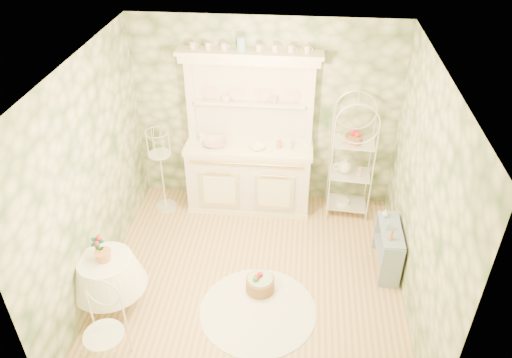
# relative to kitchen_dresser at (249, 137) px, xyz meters

# --- Properties ---
(floor) EXTENTS (3.60, 3.60, 0.00)m
(floor) POSITION_rel_kitchen_dresser_xyz_m (0.20, -1.52, -1.15)
(floor) COLOR tan
(floor) RESTS_ON ground
(ceiling) EXTENTS (3.60, 3.60, 0.00)m
(ceiling) POSITION_rel_kitchen_dresser_xyz_m (0.20, -1.52, 1.56)
(ceiling) COLOR white
(ceiling) RESTS_ON floor
(wall_left) EXTENTS (3.60, 3.60, 0.00)m
(wall_left) POSITION_rel_kitchen_dresser_xyz_m (-1.60, -1.52, 0.21)
(wall_left) COLOR beige
(wall_left) RESTS_ON floor
(wall_right) EXTENTS (3.60, 3.60, 0.00)m
(wall_right) POSITION_rel_kitchen_dresser_xyz_m (2.00, -1.52, 0.21)
(wall_right) COLOR beige
(wall_right) RESTS_ON floor
(wall_back) EXTENTS (3.60, 3.60, 0.00)m
(wall_back) POSITION_rel_kitchen_dresser_xyz_m (0.20, 0.28, 0.21)
(wall_back) COLOR beige
(wall_back) RESTS_ON floor
(wall_front) EXTENTS (3.60, 3.60, 0.00)m
(wall_front) POSITION_rel_kitchen_dresser_xyz_m (0.20, -3.32, 0.21)
(wall_front) COLOR beige
(wall_front) RESTS_ON floor
(kitchen_dresser) EXTENTS (1.87, 0.61, 2.29)m
(kitchen_dresser) POSITION_rel_kitchen_dresser_xyz_m (0.00, 0.00, 0.00)
(kitchen_dresser) COLOR white
(kitchen_dresser) RESTS_ON floor
(bakers_rack) EXTENTS (0.60, 0.45, 1.84)m
(bakers_rack) POSITION_rel_kitchen_dresser_xyz_m (1.40, -0.02, -0.23)
(bakers_rack) COLOR white
(bakers_rack) RESTS_ON floor
(side_shelf) EXTENTS (0.29, 0.69, 0.58)m
(side_shelf) POSITION_rel_kitchen_dresser_xyz_m (1.84, -1.13, -0.86)
(side_shelf) COLOR #8295B1
(side_shelf) RESTS_ON floor
(round_table) EXTENTS (0.89, 0.89, 0.79)m
(round_table) POSITION_rel_kitchen_dresser_xyz_m (-1.34, -2.09, -0.75)
(round_table) COLOR white
(round_table) RESTS_ON floor
(cafe_chair) EXTENTS (0.43, 0.43, 0.87)m
(cafe_chair) POSITION_rel_kitchen_dresser_xyz_m (-1.11, -2.85, -0.71)
(cafe_chair) COLOR white
(cafe_chair) RESTS_ON floor
(birdcage_stand) EXTENTS (0.35, 0.35, 1.35)m
(birdcage_stand) POSITION_rel_kitchen_dresser_xyz_m (-1.21, -0.18, -0.47)
(birdcage_stand) COLOR white
(birdcage_stand) RESTS_ON floor
(floor_basket) EXTENTS (0.48, 0.48, 0.24)m
(floor_basket) POSITION_rel_kitchen_dresser_xyz_m (0.31, -1.68, -1.03)
(floor_basket) COLOR #986D42
(floor_basket) RESTS_ON floor
(lace_rug) EXTENTS (1.51, 1.51, 0.01)m
(lace_rug) POSITION_rel_kitchen_dresser_xyz_m (0.32, -2.01, -1.14)
(lace_rug) COLOR white
(lace_rug) RESTS_ON floor
(bowl_floral) EXTENTS (0.38, 0.38, 0.08)m
(bowl_floral) POSITION_rel_kitchen_dresser_xyz_m (-0.45, -0.04, -0.13)
(bowl_floral) COLOR white
(bowl_floral) RESTS_ON kitchen_dresser
(bowl_white) EXTENTS (0.28, 0.28, 0.07)m
(bowl_white) POSITION_rel_kitchen_dresser_xyz_m (0.13, -0.08, -0.13)
(bowl_white) COLOR white
(bowl_white) RESTS_ON kitchen_dresser
(cup_left) EXTENTS (0.14, 0.14, 0.09)m
(cup_left) POSITION_rel_kitchen_dresser_xyz_m (-0.32, 0.16, 0.47)
(cup_left) COLOR white
(cup_left) RESTS_ON kitchen_dresser
(cup_right) EXTENTS (0.14, 0.14, 0.10)m
(cup_right) POSITION_rel_kitchen_dresser_xyz_m (0.33, 0.16, 0.47)
(cup_right) COLOR white
(cup_right) RESTS_ON kitchen_dresser
(potted_geranium) EXTENTS (0.17, 0.12, 0.30)m
(potted_geranium) POSITION_rel_kitchen_dresser_xyz_m (-1.38, -2.07, -0.30)
(potted_geranium) COLOR #3F7238
(potted_geranium) RESTS_ON round_table
(bottle_amber) EXTENTS (0.07, 0.07, 0.15)m
(bottle_amber) POSITION_rel_kitchen_dresser_xyz_m (1.80, -1.32, -0.46)
(bottle_amber) COLOR #C3744C
(bottle_amber) RESTS_ON side_shelf
(bottle_blue) EXTENTS (0.06, 0.06, 0.12)m
(bottle_blue) POSITION_rel_kitchen_dresser_xyz_m (1.79, -1.14, -0.49)
(bottle_blue) COLOR #75ACC6
(bottle_blue) RESTS_ON side_shelf
(bottle_glass) EXTENTS (0.08, 0.08, 0.10)m
(bottle_glass) POSITION_rel_kitchen_dresser_xyz_m (1.79, -0.89, -0.50)
(bottle_glass) COLOR silver
(bottle_glass) RESTS_ON side_shelf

